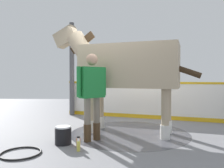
{
  "coord_description": "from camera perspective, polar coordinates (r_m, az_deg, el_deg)",
  "views": [
    {
      "loc": [
        -5.33,
        0.06,
        1.26
      ],
      "look_at": [
        -0.51,
        0.17,
        1.13
      ],
      "focal_mm": 36.31,
      "sensor_mm": 36.0,
      "label": 1
    }
  ],
  "objects": [
    {
      "name": "handler",
      "position": [
        4.53,
        -5.07,
        -1.56
      ],
      "size": [
        0.5,
        0.54,
        1.74
      ],
      "rotation": [
        0.0,
        0.0,
        3.86
      ],
      "color": "#47331E",
      "rests_on": "ground"
    },
    {
      "name": "hose_coil",
      "position": [
        4.19,
        -21.97,
        -15.82
      ],
      "size": [
        0.67,
        0.67,
        0.03
      ],
      "primitive_type": "torus",
      "color": "black",
      "rests_on": "ground"
    },
    {
      "name": "barrier_wall",
      "position": [
        7.11,
        8.51,
        -4.36
      ],
      "size": [
        1.73,
        5.11,
        1.14
      ],
      "color": "white",
      "rests_on": "ground"
    },
    {
      "name": "bottle_shampoo",
      "position": [
        4.07,
        -8.45,
        -15.07
      ],
      "size": [
        0.06,
        0.06,
        0.22
      ],
      "color": "#D8CC4C",
      "rests_on": "ground"
    },
    {
      "name": "bottle_spray",
      "position": [
        4.29,
        -8.47,
        -14.27
      ],
      "size": [
        0.07,
        0.07,
        0.2
      ],
      "color": "#CC5933",
      "rests_on": "ground"
    },
    {
      "name": "horse",
      "position": [
        5.18,
        3.31,
        4.13
      ],
      "size": [
        1.57,
        3.37,
        2.56
      ],
      "rotation": [
        0.0,
        0.0,
        1.26
      ],
      "color": "tan",
      "rests_on": "ground"
    },
    {
      "name": "wet_patch",
      "position": [
        5.3,
        4.43,
        -12.17
      ],
      "size": [
        2.7,
        2.7,
        0.0
      ],
      "primitive_type": "cylinder",
      "color": "#4C4C54",
      "rests_on": "ground"
    },
    {
      "name": "wash_bucket",
      "position": [
        4.5,
        -12.2,
        -12.51
      ],
      "size": [
        0.31,
        0.31,
        0.34
      ],
      "color": "black",
      "rests_on": "ground"
    },
    {
      "name": "roof_post_near",
      "position": [
        7.77,
        -10.06,
        3.73
      ],
      "size": [
        0.16,
        0.16,
        3.11
      ],
      "primitive_type": "cylinder",
      "color": "#4C4C51",
      "rests_on": "ground"
    },
    {
      "name": "ground_plane",
      "position": [
        5.48,
        1.89,
        -11.84
      ],
      "size": [
        16.0,
        16.0,
        0.02
      ],
      "primitive_type": "cube",
      "color": "gray"
    }
  ]
}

